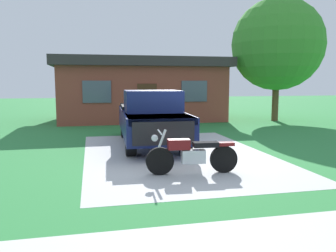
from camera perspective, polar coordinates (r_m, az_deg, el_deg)
ground_plane at (r=10.54m, az=1.38°, el=-4.67°), size 80.00×80.00×0.00m
driveway_pad at (r=10.54m, az=1.38°, el=-4.66°), size 5.44×8.10×0.01m
sidewalk_strip at (r=5.19m, az=18.34°, el=-17.86°), size 36.00×1.80×0.01m
motorcycle at (r=8.27m, az=3.89°, el=-4.66°), size 2.21×0.70×1.09m
pickup_truck at (r=12.12m, az=-2.87°, el=1.44°), size 2.26×5.71×1.90m
shade_tree at (r=20.54m, az=17.56°, el=12.65°), size 5.05×5.05×6.76m
neighbor_house at (r=20.35m, az=-4.59°, el=6.12°), size 9.60×5.60×3.50m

